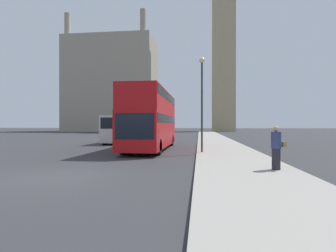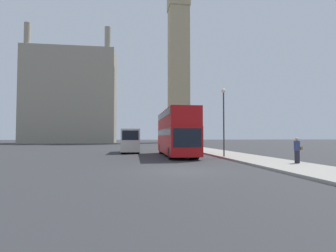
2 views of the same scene
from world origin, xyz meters
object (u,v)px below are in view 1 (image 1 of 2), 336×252
red_double_decker_bus (152,117)px  street_lamp (202,90)px  pedestrian (276,148)px  clock_tower (223,21)px  white_van (119,129)px

red_double_decker_bus → street_lamp: street_lamp is taller
pedestrian → street_lamp: 7.48m
clock_tower → street_lamp: (-6.91, -62.30, -28.71)m
pedestrian → clock_tower: bearing=86.5°
white_van → pedestrian: (10.98, -15.34, -0.48)m
white_van → street_lamp: (8.22, -9.10, 2.59)m
red_double_decker_bus → pedestrian: red_double_decker_bus is taller
clock_tower → street_lamp: clock_tower is taller
white_van → street_lamp: 12.53m
clock_tower → street_lamp: 68.95m
clock_tower → white_van: bearing=-105.9°
clock_tower → red_double_decker_bus: size_ratio=5.95×
red_double_decker_bus → white_van: size_ratio=1.80×
white_van → red_double_decker_bus: bearing=-54.0°
pedestrian → street_lamp: street_lamp is taller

